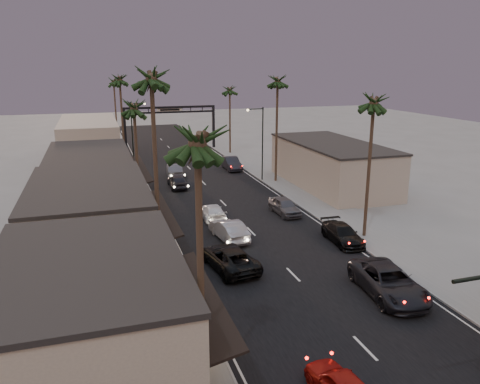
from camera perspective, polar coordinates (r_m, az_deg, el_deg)
ground at (r=51.30m, az=-2.95°, el=-0.44°), size 200.00×200.00×0.00m
road at (r=56.00m, az=-4.23°, el=0.89°), size 14.00×120.00×0.02m
sidewalk_left at (r=61.49m, az=-14.41°, el=1.80°), size 5.00×92.00×0.12m
sidewalk_right at (r=65.16m, az=2.50°, el=3.01°), size 5.00×92.00×0.12m
storefront_near at (r=22.76m, az=-17.65°, el=-14.69°), size 8.00×12.00×5.50m
storefront_mid at (r=35.64m, az=-17.78°, el=-3.64°), size 8.00×14.00×5.50m
storefront_far at (r=51.14m, az=-17.82°, el=1.68°), size 8.00×16.00×5.00m
storefront_dist at (r=73.67m, az=-17.90°, el=6.04°), size 8.00×20.00×6.00m
building_right at (r=55.74m, az=11.11°, el=3.21°), size 8.00×18.00×5.00m
arch at (r=79.26m, az=-8.53°, el=9.05°), size 15.20×0.40×7.27m
streetlight_right at (r=56.87m, az=2.51°, el=6.61°), size 2.13×0.30×9.00m
streetlight_left at (r=66.63m, az=-12.79°, el=7.52°), size 2.13×0.30×9.00m
palm_la at (r=17.42m, az=-5.25°, el=7.29°), size 3.20×3.20×13.20m
palm_lb at (r=30.09m, az=-10.80°, el=14.12°), size 3.20×3.20×15.20m
palm_lc at (r=44.15m, az=-12.85°, el=10.49°), size 3.20×3.20×12.20m
palm_ld at (r=62.99m, az=-14.49°, el=13.47°), size 3.20×3.20×14.20m
palm_ra at (r=38.14m, az=16.05°, el=11.06°), size 3.20×3.20×13.20m
palm_rb at (r=55.91m, az=4.62°, el=13.73°), size 3.20×3.20×14.20m
palm_rc at (r=74.90m, az=-1.26°, el=12.65°), size 3.20×3.20×12.20m
palm_far at (r=85.99m, az=-15.17°, el=13.12°), size 3.20×3.20×13.20m
oncoming_pickup at (r=33.00m, az=-1.29°, el=-8.02°), size 3.42×6.11×1.61m
oncoming_silver at (r=38.31m, az=-1.36°, el=-4.63°), size 2.33×5.15×1.64m
oncoming_white at (r=43.38m, az=-3.39°, el=-2.43°), size 2.07×4.82×1.38m
oncoming_dgrey at (r=54.83m, az=-7.64°, el=1.35°), size 1.98×4.77×1.62m
oncoming_grey_far at (r=60.20m, az=-8.00°, el=2.63°), size 2.37×5.38×1.72m
curbside_near at (r=30.80m, az=17.66°, el=-10.38°), size 3.56×6.67×1.78m
curbside_black at (r=38.56m, az=12.40°, el=-5.01°), size 2.26×5.09×1.45m
curbside_grey at (r=44.95m, az=5.47°, el=-1.71°), size 2.03×4.68×1.57m
curbside_far at (r=63.95m, az=-1.07°, el=3.51°), size 1.89×5.21×1.71m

